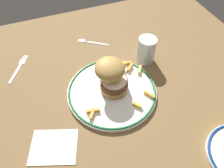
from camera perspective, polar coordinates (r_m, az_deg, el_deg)
ground_plane at (r=75.96cm, az=2.54°, el=-0.04°), size 112.78×98.30×4.00cm
dinner_plate at (r=70.35cm, az=0.00°, el=-1.94°), size 29.55×29.55×1.60cm
burger at (r=66.32cm, az=-0.04°, el=2.17°), size 11.53×11.97×11.16cm
fries_pile at (r=71.90cm, az=2.84°, el=1.23°), size 24.29×22.79×2.30cm
water_glass at (r=79.60cm, az=9.18°, el=8.70°), size 6.63×6.63×9.87cm
fork at (r=85.56cm, az=-23.90°, el=4.03°), size 8.36×13.18×0.36cm
spoon at (r=90.06cm, az=-7.22°, el=11.49°), size 11.87×9.02×0.90cm
napkin at (r=63.47cm, az=-15.45°, el=-15.95°), size 15.58×14.05×0.40cm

